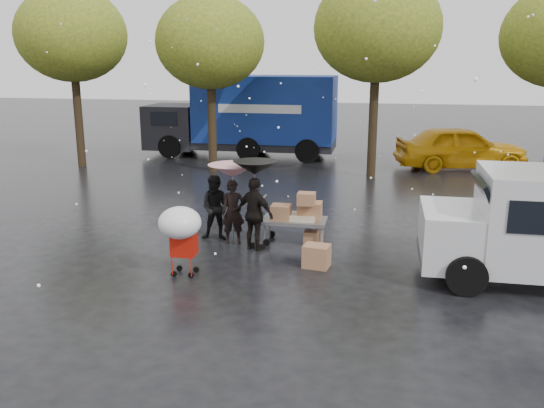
% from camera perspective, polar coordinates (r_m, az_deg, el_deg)
% --- Properties ---
extents(ground, '(90.00, 90.00, 0.00)m').
position_cam_1_polar(ground, '(12.13, -3.69, -6.32)').
color(ground, black).
rests_on(ground, ground).
extents(person_pink, '(0.63, 0.50, 1.51)m').
position_cam_1_polar(person_pink, '(13.50, -3.86, -0.79)').
color(person_pink, black).
rests_on(person_pink, ground).
extents(person_middle, '(0.83, 0.69, 1.57)m').
position_cam_1_polar(person_middle, '(13.80, -5.53, -0.37)').
color(person_middle, black).
rests_on(person_middle, ground).
extents(person_black, '(1.06, 0.80, 1.68)m').
position_cam_1_polar(person_black, '(12.98, -1.69, -0.99)').
color(person_black, black).
rests_on(person_black, ground).
extents(umbrella_pink, '(1.14, 1.14, 1.89)m').
position_cam_1_polar(umbrella_pink, '(13.28, -3.93, 3.28)').
color(umbrella_pink, '#4C4C4C').
rests_on(umbrella_pink, ground).
extents(umbrella_black, '(0.97, 0.97, 2.05)m').
position_cam_1_polar(umbrella_black, '(12.74, -1.73, 3.59)').
color(umbrella_black, '#4C4C4C').
rests_on(umbrella_black, ground).
extents(vendor_cart, '(1.52, 0.80, 1.27)m').
position_cam_1_polar(vendor_cart, '(13.45, 2.56, -0.96)').
color(vendor_cart, slate).
rests_on(vendor_cart, ground).
extents(shopping_cart, '(0.84, 0.84, 1.46)m').
position_cam_1_polar(shopping_cart, '(11.39, -9.05, -2.21)').
color(shopping_cart, red).
rests_on(shopping_cart, ground).
extents(blue_truck, '(8.30, 2.60, 3.50)m').
position_cam_1_polar(blue_truck, '(25.41, -2.51, 8.68)').
color(blue_truck, navy).
rests_on(blue_truck, ground).
extents(box_ground_near, '(0.59, 0.50, 0.48)m').
position_cam_1_polar(box_ground_near, '(12.11, 4.44, -5.16)').
color(box_ground_near, '#945E40').
rests_on(box_ground_near, ground).
extents(box_ground_far, '(0.44, 0.35, 0.33)m').
position_cam_1_polar(box_ground_far, '(13.53, 4.12, -3.38)').
color(box_ground_far, '#945E40').
rests_on(box_ground_far, ground).
extents(yellow_taxi, '(5.30, 3.12, 1.69)m').
position_cam_1_polar(yellow_taxi, '(23.74, 18.18, 5.35)').
color(yellow_taxi, orange).
rests_on(yellow_taxi, ground).
extents(tree_row, '(21.60, 4.40, 7.12)m').
position_cam_1_polar(tree_row, '(21.24, 1.99, 16.38)').
color(tree_row, black).
rests_on(tree_row, ground).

